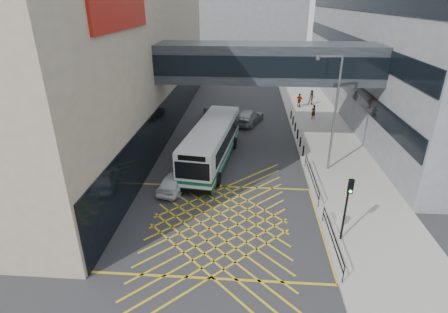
% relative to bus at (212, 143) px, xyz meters
% --- Properties ---
extents(ground, '(120.00, 120.00, 0.00)m').
position_rel_bus_xyz_m(ground, '(1.29, -8.56, -1.71)').
color(ground, '#333335').
extents(building_whsmith, '(24.17, 42.00, 16.00)m').
position_rel_bus_xyz_m(building_whsmith, '(-16.69, 7.44, 6.29)').
color(building_whsmith, tan).
rests_on(building_whsmith, ground).
extents(building_far, '(28.00, 16.00, 18.00)m').
position_rel_bus_xyz_m(building_far, '(-0.71, 51.44, 7.29)').
color(building_far, gray).
rests_on(building_far, ground).
extents(skybridge, '(20.00, 4.10, 3.00)m').
position_rel_bus_xyz_m(skybridge, '(4.29, 3.44, 5.79)').
color(skybridge, '#2B3035').
rests_on(skybridge, ground).
extents(pavement, '(6.00, 54.00, 0.16)m').
position_rel_bus_xyz_m(pavement, '(10.29, 6.44, -1.63)').
color(pavement, '#A9A49B').
rests_on(pavement, ground).
extents(box_junction, '(12.00, 9.00, 0.01)m').
position_rel_bus_xyz_m(box_junction, '(1.29, -8.56, -1.70)').
color(box_junction, gold).
rests_on(box_junction, ground).
extents(bus, '(4.01, 11.60, 3.19)m').
position_rel_bus_xyz_m(bus, '(0.00, 0.00, 0.00)').
color(bus, silver).
rests_on(bus, ground).
extents(car_white, '(2.53, 4.41, 1.32)m').
position_rel_bus_xyz_m(car_white, '(-2.11, -4.62, -1.05)').
color(car_white, silver).
rests_on(car_white, ground).
extents(car_dark, '(2.31, 4.31, 1.28)m').
position_rel_bus_xyz_m(car_dark, '(-1.39, 11.12, -1.07)').
color(car_dark, black).
rests_on(car_dark, ground).
extents(car_silver, '(3.59, 5.30, 1.52)m').
position_rel_bus_xyz_m(car_silver, '(2.90, 10.05, -0.95)').
color(car_silver, '#919599').
rests_on(car_silver, ground).
extents(traffic_light, '(0.27, 0.44, 3.82)m').
position_rel_bus_xyz_m(traffic_light, '(8.13, -9.81, 0.94)').
color(traffic_light, black).
rests_on(traffic_light, pavement).
extents(street_lamp, '(1.95, 0.46, 8.58)m').
position_rel_bus_xyz_m(street_lamp, '(8.95, -0.88, 3.34)').
color(street_lamp, slate).
rests_on(street_lamp, pavement).
extents(litter_bin, '(0.50, 0.50, 0.87)m').
position_rel_bus_xyz_m(litter_bin, '(8.28, -8.47, -1.11)').
color(litter_bin, '#ADA89E').
rests_on(litter_bin, pavement).
extents(kerb_railings, '(0.05, 12.54, 1.00)m').
position_rel_bus_xyz_m(kerb_railings, '(7.44, -6.78, -0.83)').
color(kerb_railings, black).
rests_on(kerb_railings, pavement).
extents(bollards, '(0.14, 10.14, 0.90)m').
position_rel_bus_xyz_m(bollards, '(7.54, 6.44, -1.10)').
color(bollards, black).
rests_on(bollards, pavement).
extents(pedestrian_a, '(0.76, 0.70, 1.56)m').
position_rel_bus_xyz_m(pedestrian_a, '(9.95, 11.66, -0.77)').
color(pedestrian_a, gray).
rests_on(pedestrian_a, pavement).
extents(pedestrian_b, '(0.91, 0.54, 1.86)m').
position_rel_bus_xyz_m(pedestrian_b, '(10.60, 17.05, -0.62)').
color(pedestrian_b, gray).
rests_on(pedestrian_b, pavement).
extents(pedestrian_c, '(1.06, 0.97, 1.66)m').
position_rel_bus_xyz_m(pedestrian_c, '(9.00, 16.19, -0.72)').
color(pedestrian_c, gray).
rests_on(pedestrian_c, pavement).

